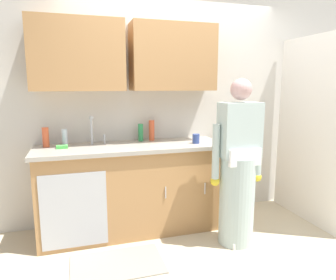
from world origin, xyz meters
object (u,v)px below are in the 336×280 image
object	(u,v)px
person_at_sink	(238,176)
sponge	(62,147)
bottle_water_short	(152,130)
cup_by_sink	(196,139)
bottle_dish_liquid	(65,138)
sink	(97,148)
bottle_soap	(46,137)
knife_on_counter	(159,145)
bottle_water_tall	(141,132)

from	to	relation	value
person_at_sink	sponge	xyz separation A→B (m)	(-1.62, 0.60, 0.26)
bottle_water_short	cup_by_sink	world-z (taller)	bottle_water_short
cup_by_sink	bottle_dish_liquid	bearing A→B (deg)	169.46
person_at_sink	bottle_water_short	distance (m)	1.10
sink	cup_by_sink	distance (m)	1.04
bottle_water_short	bottle_soap	bearing A→B (deg)	-176.07
sink	cup_by_sink	size ratio (longest dim) A/B	4.98
bottle_water_short	bottle_dish_liquid	world-z (taller)	bottle_water_short
bottle_soap	sponge	xyz separation A→B (m)	(0.16, -0.12, -0.08)
person_at_sink	bottle_dish_liquid	distance (m)	1.79
bottle_soap	knife_on_counter	xyz separation A→B (m)	(1.13, -0.23, -0.10)
sink	bottle_soap	world-z (taller)	sink
sink	sponge	size ratio (longest dim) A/B	4.55
sink	person_at_sink	world-z (taller)	person_at_sink
sink	bottle_water_short	world-z (taller)	sink
bottle_dish_liquid	knife_on_counter	size ratio (longest dim) A/B	0.74
bottle_soap	bottle_dish_liquid	distance (m)	0.18
person_at_sink	knife_on_counter	world-z (taller)	person_at_sink
sink	cup_by_sink	xyz separation A→B (m)	(1.04, -0.12, 0.06)
person_at_sink	sponge	distance (m)	1.75
bottle_soap	bottle_water_tall	world-z (taller)	bottle_soap
bottle_water_tall	knife_on_counter	distance (m)	0.34
cup_by_sink	sponge	size ratio (longest dim) A/B	0.91
cup_by_sink	knife_on_counter	bearing A→B (deg)	177.06
sponge	person_at_sink	bearing A→B (deg)	-20.27
bottle_soap	bottle_water_tall	distance (m)	0.99
bottle_water_short	person_at_sink	bearing A→B (deg)	-50.33
bottle_water_short	sponge	world-z (taller)	bottle_water_short
knife_on_counter	bottle_water_tall	bearing A→B (deg)	-85.26
bottle_dish_liquid	person_at_sink	bearing A→B (deg)	-24.29
sink	bottle_water_tall	bearing A→B (deg)	22.29
sink	bottle_water_tall	size ratio (longest dim) A/B	2.60
bottle_soap	sponge	world-z (taller)	bottle_soap
cup_by_sink	knife_on_counter	distance (m)	0.41
bottle_water_short	bottle_water_tall	world-z (taller)	bottle_water_short
bottle_water_short	bottle_dish_liquid	distance (m)	0.94
person_at_sink	bottle_water_tall	world-z (taller)	person_at_sink
sink	person_at_sink	xyz separation A→B (m)	(1.29, -0.59, -0.23)
bottle_water_tall	sink	bearing A→B (deg)	-157.71
bottle_water_short	sponge	size ratio (longest dim) A/B	2.06
person_at_sink	bottle_water_short	world-z (taller)	person_at_sink
bottle_water_tall	cup_by_sink	distance (m)	0.63
bottle_dish_liquid	sponge	world-z (taller)	bottle_dish_liquid
bottle_dish_liquid	cup_by_sink	world-z (taller)	bottle_dish_liquid
person_at_sink	sponge	size ratio (longest dim) A/B	14.73
sink	sponge	distance (m)	0.34
sink	cup_by_sink	world-z (taller)	sink
person_at_sink	bottle_soap	distance (m)	1.95
sink	bottle_water_tall	xyz separation A→B (m)	(0.50, 0.20, 0.11)
bottle_dish_liquid	bottle_soap	bearing A→B (deg)	-179.86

